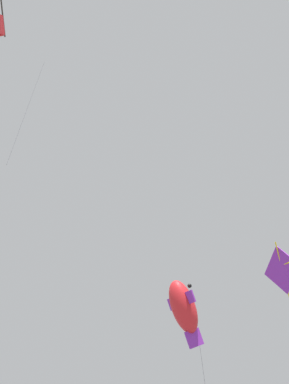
% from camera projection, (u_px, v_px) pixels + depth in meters
% --- Properties ---
extents(kite_fish_near_left, '(1.78, 1.75, 7.77)m').
position_uv_depth(kite_fish_near_left, '(183.00, 307.00, 25.29)').
color(kite_fish_near_left, red).
extents(kite_diamond_low_drifter, '(1.56, 1.73, 8.92)m').
position_uv_depth(kite_diamond_low_drifter, '(282.00, 271.00, 24.54)').
color(kite_diamond_low_drifter, purple).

